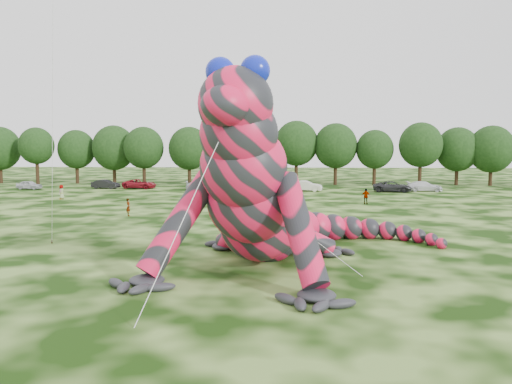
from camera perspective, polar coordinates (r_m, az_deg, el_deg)
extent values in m
plane|color=#16330A|center=(25.35, -8.83, -9.73)|extent=(240.00, 240.00, 0.00)
cylinder|color=silver|center=(33.48, -22.23, 10.85)|extent=(0.02, 0.02, 20.53)
cylinder|color=#382314|center=(36.22, -22.30, -5.28)|extent=(0.08, 0.08, 0.24)
imported|color=silver|center=(81.01, -24.49, 0.74)|extent=(3.91, 1.98, 1.28)
imported|color=black|center=(77.92, -16.81, 0.86)|extent=(4.32, 2.07, 1.37)
imported|color=maroon|center=(77.00, -13.15, 0.92)|extent=(5.33, 3.01, 1.41)
imported|color=#ADB1B6|center=(72.72, -6.15, 0.77)|extent=(5.10, 2.82, 1.40)
imported|color=#18264C|center=(71.55, 0.87, 0.72)|extent=(4.34, 2.33, 1.40)
imported|color=silver|center=(70.93, 5.73, 0.69)|extent=(4.76, 2.32, 1.50)
imported|color=#29292B|center=(72.03, 15.32, 0.59)|extent=(5.66, 3.26, 1.48)
imported|color=white|center=(74.36, 18.69, 0.62)|extent=(5.02, 2.30, 1.42)
imported|color=gray|center=(47.65, -14.37, -1.69)|extent=(0.61, 0.71, 1.65)
imported|color=gray|center=(64.82, -21.34, 0.00)|extent=(0.63, 0.90, 1.74)
imported|color=gray|center=(43.19, 0.26, -2.15)|extent=(1.70, 1.29, 1.79)
imported|color=gray|center=(56.58, 12.46, -0.49)|extent=(1.10, 0.67, 1.74)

